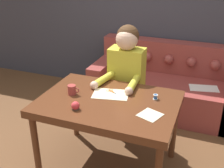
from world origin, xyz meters
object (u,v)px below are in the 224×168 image
Objects in this scene: person at (126,82)px; scissors at (112,92)px; mug at (72,90)px; thread_spool at (155,97)px; dining_table at (108,108)px; pin_cushion at (75,106)px; couch at (165,87)px.

person reaches higher than scissors.
thread_spool is (0.74, 0.18, -0.02)m from mug.
thread_spool is at bearing 23.77° from dining_table.
pin_cushion is (-0.16, -0.84, 0.11)m from person.
scissors is 0.38m from mug.
person is 28.48× the size of thread_spool.
couch is 1.60m from mug.
couch is at bearing 76.92° from scissors.
person is at bearing 91.02° from scissors.
mug is (-0.33, -0.17, 0.04)m from scissors.
dining_table is 0.18m from scissors.
scissors is at bearing 27.12° from mug.
thread_spool is at bearing -84.23° from couch.
dining_table is 10.86× the size of mug.
mug is (-0.33, -0.60, 0.12)m from person.
couch is 1.76m from pin_cushion.
couch is 1.46× the size of person.
couch is at bearing 79.28° from dining_table.
dining_table is 0.96× the size of person.
scissors is (-0.02, 0.16, 0.08)m from dining_table.
thread_spool is (0.38, 0.17, 0.10)m from dining_table.
mug is at bearing -178.44° from dining_table.
mug is at bearing -113.88° from couch.
mug is at bearing 123.81° from pin_cushion.
couch is 9.29× the size of scissors.
person is at bearing 78.98° from pin_cushion.
mug is 0.29m from pin_cushion.
couch is (0.26, 1.38, -0.35)m from dining_table.
dining_table is 0.60m from person.
scissors is at bearing -88.98° from person.
mug is at bearing -152.88° from scissors.
person reaches higher than pin_cushion.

